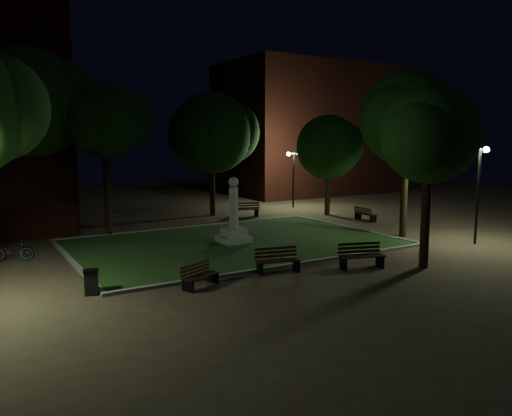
{
  "coord_description": "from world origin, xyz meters",
  "views": [
    {
      "loc": [
        -11.52,
        -19.12,
        5.07
      ],
      "look_at": [
        0.67,
        1.0,
        1.84
      ],
      "focal_mm": 35.0,
      "sensor_mm": 36.0,
      "label": 1
    }
  ],
  "objects": [
    {
      "name": "ground",
      "position": [
        0.0,
        0.0,
        0.0
      ],
      "size": [
        80.0,
        80.0,
        0.0
      ],
      "primitive_type": "plane",
      "color": "#473727"
    },
    {
      "name": "lawn",
      "position": [
        0.0,
        2.0,
        0.04
      ],
      "size": [
        15.0,
        10.0,
        0.08
      ],
      "primitive_type": "cube",
      "color": "#213E16",
      "rests_on": "ground"
    },
    {
      "name": "lawn_kerb",
      "position": [
        0.0,
        2.0,
        0.06
      ],
      "size": [
        15.4,
        10.4,
        0.12
      ],
      "color": "slate",
      "rests_on": "ground"
    },
    {
      "name": "monument",
      "position": [
        0.0,
        2.0,
        0.96
      ],
      "size": [
        1.4,
        1.4,
        3.2
      ],
      "color": "gray",
      "rests_on": "lawn"
    },
    {
      "name": "building_far",
      "position": [
        18.0,
        20.0,
        6.0
      ],
      "size": [
        16.0,
        10.0,
        12.0
      ],
      "primitive_type": "cube",
      "color": "#461810",
      "rests_on": "ground"
    },
    {
      "name": "tree_north_wl",
      "position": [
        -4.63,
        7.16,
        6.03
      ],
      "size": [
        4.73,
        3.86,
        7.98
      ],
      "color": "black",
      "rests_on": "ground"
    },
    {
      "name": "tree_north_er",
      "position": [
        3.36,
        10.87,
        5.49
      ],
      "size": [
        6.58,
        5.37,
        8.17
      ],
      "color": "black",
      "rests_on": "ground"
    },
    {
      "name": "tree_ne",
      "position": [
        10.08,
        7.03,
        4.57
      ],
      "size": [
        5.26,
        4.29,
        6.72
      ],
      "color": "black",
      "rests_on": "ground"
    },
    {
      "name": "tree_east",
      "position": [
        8.64,
        -0.99,
        6.18
      ],
      "size": [
        5.99,
        4.89,
        8.63
      ],
      "color": "black",
      "rests_on": "ground"
    },
    {
      "name": "tree_se",
      "position": [
        4.36,
        -5.98,
        5.25
      ],
      "size": [
        4.68,
        3.82,
        7.17
      ],
      "color": "black",
      "rests_on": "ground"
    },
    {
      "name": "tree_nw",
      "position": [
        -7.96,
        8.48,
        6.88
      ],
      "size": [
        6.76,
        5.52,
        9.64
      ],
      "color": "black",
      "rests_on": "ground"
    },
    {
      "name": "lamppost_se",
      "position": [
        10.07,
        -4.19,
        3.28
      ],
      "size": [
        1.18,
        0.28,
        4.73
      ],
      "color": "black",
      "rests_on": "ground"
    },
    {
      "name": "lamppost_ne",
      "position": [
        10.12,
        11.21,
        2.93
      ],
      "size": [
        1.18,
        0.28,
        4.15
      ],
      "color": "black",
      "rests_on": "ground"
    },
    {
      "name": "bench_near_left",
      "position": [
        -1.12,
        -3.56,
        0.45
      ],
      "size": [
        1.81,
        0.96,
        0.95
      ],
      "rotation": [
        0.0,
        0.0,
        -0.22
      ],
      "color": "black",
      "rests_on": "ground"
    },
    {
      "name": "bench_near_right",
      "position": [
        2.07,
        -4.75,
        0.47
      ],
      "size": [
        1.91,
        1.15,
        0.99
      ],
      "rotation": [
        0.0,
        0.0,
        -0.31
      ],
      "color": "black",
      "rests_on": "ground"
    },
    {
      "name": "bench_west_near",
      "position": [
        -4.52,
        -3.78,
        0.39
      ],
      "size": [
        1.57,
        1.09,
        0.82
      ],
      "rotation": [
        0.0,
        0.0,
        0.43
      ],
      "color": "black",
      "rests_on": "ground"
    },
    {
      "name": "bench_right_side",
      "position": [
        10.39,
        3.82,
        0.4
      ],
      "size": [
        0.56,
        1.56,
        0.85
      ],
      "rotation": [
        0.0,
        0.0,
        1.56
      ],
      "color": "black",
      "rests_on": "ground"
    },
    {
      "name": "bench_far_side",
      "position": [
        4.72,
        9.04,
        0.47
      ],
      "size": [
        1.92,
        0.99,
        1.0
      ],
      "rotation": [
        0.0,
        0.0,
        2.94
      ],
      "color": "black",
      "rests_on": "ground"
    },
    {
      "name": "trash_bin",
      "position": [
        -7.91,
        -2.69,
        0.42
      ],
      "size": [
        0.6,
        0.6,
        0.83
      ],
      "color": "black",
      "rests_on": "ground"
    },
    {
      "name": "bicycle",
      "position": [
        -9.67,
        3.75,
        0.45
      ],
      "size": [
        1.79,
        1.02,
        0.89
      ],
      "primitive_type": "imported",
      "rotation": [
        0.0,
        0.0,
        1.31
      ],
      "color": "black",
      "rests_on": "ground"
    }
  ]
}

